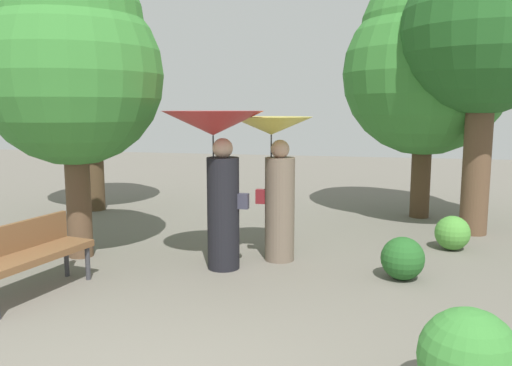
{
  "coord_description": "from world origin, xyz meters",
  "views": [
    {
      "loc": [
        1.56,
        -3.02,
        2.12
      ],
      "look_at": [
        0.0,
        3.89,
        1.09
      ],
      "focal_mm": 36.13,
      "sensor_mm": 36.0,
      "label": 1
    }
  ],
  "objects": [
    {
      "name": "tree_mid_right",
      "position": [
        2.5,
        7.38,
        3.01
      ],
      "size": [
        3.11,
        3.11,
        4.76
      ],
      "color": "#4C3823",
      "rests_on": "ground"
    },
    {
      "name": "tree_near_right",
      "position": [
        3.28,
        6.16,
        3.62
      ],
      "size": [
        2.69,
        2.69,
        5.33
      ],
      "color": "brown",
      "rests_on": "ground"
    },
    {
      "name": "tree_mid_left",
      "position": [
        -4.08,
        6.62,
        3.25
      ],
      "size": [
        2.71,
        2.71,
        4.89
      ],
      "color": "#4C3823",
      "rests_on": "ground"
    },
    {
      "name": "person_left",
      "position": [
        -0.41,
        3.39,
        1.54
      ],
      "size": [
        1.32,
        1.32,
        2.09
      ],
      "rotation": [
        0.0,
        0.0,
        1.57
      ],
      "color": "black",
      "rests_on": "ground"
    },
    {
      "name": "bush_path_right",
      "position": [
        1.98,
        3.43,
        0.27
      ],
      "size": [
        0.54,
        0.54,
        0.54
      ],
      "primitive_type": "sphere",
      "color": "#235B23",
      "rests_on": "ground"
    },
    {
      "name": "bush_behind_bench",
      "position": [
        2.78,
        5.02,
        0.26
      ],
      "size": [
        0.52,
        0.52,
        0.52
      ],
      "primitive_type": "sphere",
      "color": "#4C9338",
      "rests_on": "ground"
    },
    {
      "name": "tree_near_left",
      "position": [
        -2.5,
        3.47,
        2.79
      ],
      "size": [
        2.5,
        2.5,
        4.27
      ],
      "color": "brown",
      "rests_on": "ground"
    },
    {
      "name": "person_right",
      "position": [
        0.26,
        3.93,
        1.38
      ],
      "size": [
        1.14,
        1.14,
        2.0
      ],
      "rotation": [
        0.0,
        0.0,
        1.57
      ],
      "color": "#6B5B4C",
      "rests_on": "ground"
    },
    {
      "name": "bush_path_left",
      "position": [
        2.28,
        0.69,
        0.36
      ],
      "size": [
        0.72,
        0.72,
        0.72
      ],
      "primitive_type": "sphere",
      "color": "#387F33",
      "rests_on": "ground"
    },
    {
      "name": "park_bench",
      "position": [
        -2.22,
        1.95,
        0.51
      ],
      "size": [
        0.75,
        1.56,
        0.83
      ],
      "rotation": [
        0.0,
        0.0,
        1.39
      ],
      "color": "#38383D",
      "rests_on": "ground"
    }
  ]
}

